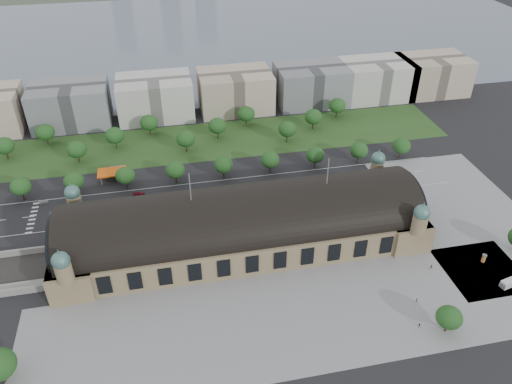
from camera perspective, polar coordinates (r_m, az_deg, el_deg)
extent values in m
plane|color=black|center=(211.99, -1.51, -5.92)|extent=(900.00, 900.00, 0.00)
cube|color=#897C55|center=(208.15, -1.54, -4.66)|extent=(150.00, 40.00, 12.00)
cube|color=#897C55|center=(210.07, -19.94, -6.73)|extent=(16.00, 43.00, 12.00)
cube|color=#897C55|center=(226.95, 15.35, -2.32)|extent=(16.00, 43.00, 12.00)
cylinder|color=black|center=(204.43, -1.56, -3.35)|extent=(144.00, 37.60, 37.60)
cylinder|color=black|center=(206.41, -22.01, -5.20)|extent=(1.20, 32.00, 32.00)
cylinder|color=black|center=(225.04, 17.03, -0.48)|extent=(1.20, 32.00, 32.00)
cylinder|color=#897C55|center=(220.77, -19.98, -1.23)|extent=(6.00, 6.00, 8.00)
sphere|color=#47726C|center=(217.80, -20.26, -0.06)|extent=(6.40, 6.40, 6.40)
cone|color=#47726C|center=(215.70, -20.47, 0.82)|extent=(1.00, 1.00, 2.50)
cylinder|color=#897C55|center=(236.89, 13.63, 2.59)|extent=(6.00, 6.00, 8.00)
sphere|color=#47726C|center=(234.12, 13.81, 3.73)|extent=(6.40, 6.40, 6.40)
cone|color=#47726C|center=(232.17, 13.94, 4.58)|extent=(1.00, 1.00, 2.50)
cylinder|color=#897C55|center=(188.03, -21.08, -8.56)|extent=(6.00, 6.00, 8.00)
sphere|color=#47726C|center=(184.54, -21.43, -7.30)|extent=(6.40, 6.40, 6.40)
cone|color=#47726C|center=(182.06, -21.69, -6.35)|extent=(1.00, 1.00, 2.50)
cylinder|color=#897C55|center=(206.72, 18.16, -3.48)|extent=(6.00, 6.00, 8.00)
sphere|color=#47726C|center=(203.55, 18.43, -2.25)|extent=(6.40, 6.40, 6.40)
cone|color=#47726C|center=(201.30, 18.64, -1.34)|extent=(1.00, 1.00, 2.50)
cylinder|color=#59595B|center=(191.28, -7.55, 0.55)|extent=(0.50, 0.50, 12.00)
cylinder|color=#59595B|center=(201.10, 8.21, 2.33)|extent=(0.50, 0.50, 12.00)
cube|color=gray|center=(183.05, 4.27, -14.24)|extent=(190.00, 48.00, 0.12)
cube|color=gray|center=(247.42, 22.67, -2.31)|extent=(56.00, 100.00, 0.12)
cube|color=black|center=(240.39, -7.86, -0.75)|extent=(260.00, 26.00, 0.10)
cube|color=#2A4A1D|center=(287.43, -7.88, 5.56)|extent=(300.00, 45.00, 0.10)
cube|color=#E7560D|center=(259.35, -16.14, 2.21)|extent=(14.00, 9.00, 0.70)
cube|color=#59595B|center=(265.86, -15.57, 2.37)|extent=(7.00, 5.00, 3.20)
cylinder|color=#59595B|center=(263.99, -17.22, 1.97)|extent=(0.50, 0.50, 4.40)
cylinder|color=#59595B|center=(262.85, -14.85, 2.25)|extent=(0.50, 0.50, 4.40)
cylinder|color=#59595B|center=(258.57, -17.28, 1.22)|extent=(0.50, 0.50, 4.40)
cylinder|color=#59595B|center=(257.40, -14.87, 1.51)|extent=(0.50, 0.50, 4.40)
cube|color=slate|center=(478.21, -8.36, 17.40)|extent=(700.00, 320.00, 0.08)
cube|color=gray|center=(322.26, -20.43, 9.36)|extent=(45.00, 32.00, 24.00)
cube|color=beige|center=(317.96, -11.45, 10.54)|extent=(45.00, 32.00, 24.00)
cube|color=#C3AD99|center=(321.49, -2.39, 11.47)|extent=(45.00, 32.00, 24.00)
cube|color=gray|center=(332.58, 6.33, 12.10)|extent=(45.00, 32.00, 24.00)
cube|color=beige|center=(348.44, 13.58, 12.41)|extent=(45.00, 32.00, 24.00)
cube|color=#C3AD99|center=(366.62, 19.43, 12.52)|extent=(45.00, 32.00, 24.00)
cylinder|color=#2D2116|center=(260.72, -25.04, -0.40)|extent=(0.70, 0.70, 4.32)
ellipsoid|color=#1D4418|center=(258.03, -25.32, 0.56)|extent=(9.60, 9.60, 8.16)
cylinder|color=#2D2116|center=(255.47, -19.88, 0.21)|extent=(0.70, 0.70, 4.32)
ellipsoid|color=#1D4418|center=(252.72, -20.11, 1.20)|extent=(9.60, 9.60, 8.16)
cylinder|color=#2D2116|center=(252.40, -14.54, 0.84)|extent=(0.70, 0.70, 4.32)
ellipsoid|color=#1D4418|center=(249.62, -14.71, 1.85)|extent=(9.60, 9.60, 8.16)
cylinder|color=#2D2116|center=(251.59, -9.12, 1.48)|extent=(0.70, 0.70, 4.32)
ellipsoid|color=#1D4418|center=(248.80, -9.23, 2.50)|extent=(9.60, 9.60, 8.16)
cylinder|color=#2D2116|center=(253.07, -3.71, 2.10)|extent=(0.70, 0.70, 4.32)
ellipsoid|color=#1D4418|center=(250.29, -3.76, 3.12)|extent=(9.60, 9.60, 8.16)
cylinder|color=#2D2116|center=(256.79, 1.59, 2.68)|extent=(0.70, 0.70, 4.32)
ellipsoid|color=#1D4418|center=(254.06, 1.61, 3.70)|extent=(9.60, 9.60, 8.16)
cylinder|color=#2D2116|center=(262.66, 6.70, 3.23)|extent=(0.70, 0.70, 4.32)
ellipsoid|color=#1D4418|center=(259.99, 6.78, 4.22)|extent=(9.60, 9.60, 8.16)
cylinder|color=#2D2116|center=(270.54, 11.56, 3.72)|extent=(0.70, 0.70, 4.32)
ellipsoid|color=#1D4418|center=(267.95, 11.69, 4.69)|extent=(9.60, 9.60, 8.16)
cylinder|color=#2D2116|center=(280.26, 16.12, 4.16)|extent=(0.70, 0.70, 4.32)
ellipsoid|color=#1D4418|center=(277.76, 16.29, 5.10)|extent=(9.60, 9.60, 8.16)
cylinder|color=#2D2116|center=(299.67, -26.54, 3.80)|extent=(0.70, 0.70, 4.68)
ellipsoid|color=#1D4418|center=(297.14, -26.82, 4.74)|extent=(10.40, 10.40, 8.84)
cylinder|color=#2D2116|center=(305.35, -22.73, 5.39)|extent=(0.70, 0.70, 4.68)
ellipsoid|color=#1D4418|center=(302.87, -22.97, 6.33)|extent=(10.40, 10.40, 8.84)
cylinder|color=#2D2116|center=(280.97, -19.58, 3.59)|extent=(0.70, 0.70, 4.68)
ellipsoid|color=#1D4418|center=(278.27, -19.80, 4.60)|extent=(10.40, 10.40, 8.84)
cylinder|color=#2D2116|center=(289.03, -15.68, 5.24)|extent=(0.70, 0.70, 4.68)
ellipsoid|color=#1D4418|center=(286.40, -15.86, 6.24)|extent=(10.40, 10.40, 8.84)
cylinder|color=#2D2116|center=(298.56, -12.00, 6.78)|extent=(0.70, 0.70, 4.68)
ellipsoid|color=#1D4418|center=(296.02, -12.13, 7.76)|extent=(10.40, 10.40, 8.84)
cylinder|color=#2D2116|center=(277.51, -7.93, 4.99)|extent=(0.70, 0.70, 4.68)
ellipsoid|color=#1D4418|center=(274.77, -8.03, 6.03)|extent=(10.40, 10.40, 8.84)
cylinder|color=#2D2116|center=(289.43, -4.39, 6.54)|extent=(0.70, 0.70, 4.68)
ellipsoid|color=#1D4418|center=(286.81, -4.44, 7.55)|extent=(10.40, 10.40, 8.84)
cylinder|color=#2D2116|center=(302.55, -1.12, 7.94)|extent=(0.70, 0.70, 4.68)
ellipsoid|color=#1D4418|center=(300.04, -1.13, 8.92)|extent=(10.40, 10.40, 8.84)
cylinder|color=#2D2116|center=(285.61, 3.56, 6.18)|extent=(0.70, 0.70, 4.68)
ellipsoid|color=#1D4418|center=(282.95, 3.60, 7.20)|extent=(10.40, 10.40, 8.84)
cylinder|color=#2D2116|center=(300.83, 6.51, 7.56)|extent=(0.70, 0.70, 4.68)
ellipsoid|color=#1D4418|center=(298.31, 6.58, 8.53)|extent=(10.40, 10.40, 8.84)
cylinder|color=#2D2116|center=(316.91, 9.18, 8.78)|extent=(0.70, 0.70, 4.68)
ellipsoid|color=#1D4418|center=(314.52, 9.27, 9.72)|extent=(10.40, 10.40, 8.84)
cylinder|color=#2D2116|center=(182.80, -26.91, -18.29)|extent=(0.70, 0.70, 4.68)
cylinder|color=#2D2116|center=(189.17, 20.90, -14.22)|extent=(0.70, 0.70, 3.96)
ellipsoid|color=#1D4418|center=(185.74, 21.21, -13.22)|extent=(9.00, 9.00, 7.65)
imported|color=gray|center=(255.20, -23.10, -1.04)|extent=(4.26, 1.98, 1.35)
imported|color=black|center=(239.69, -13.28, -1.32)|extent=(5.80, 2.73, 1.60)
imported|color=maroon|center=(246.71, -13.25, -0.18)|extent=(5.64, 2.73, 1.58)
imported|color=slate|center=(251.81, 7.42, 1.30)|extent=(4.83, 1.88, 1.57)
imported|color=black|center=(232.24, -22.40, -4.65)|extent=(4.25, 3.23, 1.34)
imported|color=maroon|center=(230.08, -20.06, -4.42)|extent=(5.96, 4.47, 1.51)
imported|color=#182543|center=(232.11, -18.34, -3.65)|extent=(5.00, 4.61, 1.41)
imported|color=slate|center=(229.57, -16.71, -3.73)|extent=(5.22, 3.78, 1.65)
imported|color=silver|center=(231.38, -17.19, -3.51)|extent=(5.00, 3.50, 1.56)
imported|color=gray|center=(226.61, -13.08, -3.69)|extent=(4.93, 4.49, 1.28)
imported|color=black|center=(229.42, -7.31, -2.39)|extent=(5.77, 4.37, 1.56)
imported|color=red|center=(230.43, -7.96, -1.99)|extent=(12.02, 3.08, 3.33)
imported|color=silver|center=(236.87, -1.37, -0.49)|extent=(12.06, 3.06, 3.34)
imported|color=beige|center=(240.24, 3.04, 0.05)|extent=(12.61, 3.07, 3.50)
cube|color=silver|center=(215.33, 26.94, -9.26)|extent=(7.28, 4.20, 2.96)
cube|color=silver|center=(213.95, 26.46, -9.58)|extent=(2.34, 2.85, 2.05)
cylinder|color=#D6354F|center=(222.15, 24.57, -6.93)|extent=(1.56, 1.56, 3.35)
cylinder|color=#59595B|center=(221.06, 24.68, -6.58)|extent=(1.90, 1.90, 0.28)
imported|color=gray|center=(196.30, 17.89, -11.68)|extent=(0.57, 0.78, 1.96)
imported|color=gray|center=(211.62, 19.39, -8.06)|extent=(0.98, 1.06, 1.91)
imported|color=gray|center=(188.24, 18.15, -14.29)|extent=(1.14, 1.05, 1.68)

